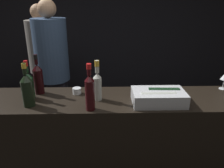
% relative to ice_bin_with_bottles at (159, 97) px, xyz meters
% --- Properties ---
extents(wall_back_chalkboard, '(6.40, 0.06, 2.80)m').
position_rel_ice_bin_with_bottles_xyz_m(wall_back_chalkboard, '(-0.37, 2.63, 0.37)').
color(wall_back_chalkboard, black).
rests_on(wall_back_chalkboard, ground_plane).
extents(bar_counter, '(2.46, 0.53, 0.97)m').
position_rel_ice_bin_with_bottles_xyz_m(bar_counter, '(-0.37, 0.10, -0.54)').
color(bar_counter, black).
rests_on(bar_counter, ground_plane).
extents(ice_bin_with_bottles, '(0.42, 0.26, 0.11)m').
position_rel_ice_bin_with_bottles_xyz_m(ice_bin_with_bottles, '(0.00, 0.00, 0.00)').
color(ice_bin_with_bottles, '#B7BABF').
rests_on(ice_bin_with_bottles, bar_counter).
extents(candle_votive, '(0.08, 0.08, 0.05)m').
position_rel_ice_bin_with_bottles_xyz_m(candle_votive, '(-0.68, 0.21, -0.03)').
color(candle_votive, silver).
rests_on(candle_votive, bar_counter).
extents(champagne_bottle, '(0.09, 0.09, 0.34)m').
position_rel_ice_bin_with_bottles_xyz_m(champagne_bottle, '(-1.03, -0.02, 0.08)').
color(champagne_bottle, black).
rests_on(champagne_bottle, bar_counter).
extents(red_wine_bottle_black_foil, '(0.08, 0.08, 0.35)m').
position_rel_ice_bin_with_bottles_xyz_m(red_wine_bottle_black_foil, '(-1.02, 0.23, 0.09)').
color(red_wine_bottle_black_foil, black).
rests_on(red_wine_bottle_black_foil, bar_counter).
extents(red_wine_bottle_burgundy, '(0.08, 0.08, 0.33)m').
position_rel_ice_bin_with_bottles_xyz_m(red_wine_bottle_burgundy, '(-1.07, 0.12, 0.07)').
color(red_wine_bottle_burgundy, '#143319').
rests_on(red_wine_bottle_burgundy, bar_counter).
extents(red_wine_bottle_tall, '(0.07, 0.07, 0.36)m').
position_rel_ice_bin_with_bottles_xyz_m(red_wine_bottle_tall, '(-0.54, -0.10, 0.10)').
color(red_wine_bottle_tall, black).
rests_on(red_wine_bottle_tall, bar_counter).
extents(rose_wine_bottle, '(0.07, 0.07, 0.34)m').
position_rel_ice_bin_with_bottles_xyz_m(rose_wine_bottle, '(-0.49, 0.08, 0.08)').
color(rose_wine_bottle, '#B2B7AD').
rests_on(rose_wine_bottle, bar_counter).
extents(person_in_hoodie, '(0.40, 0.40, 1.71)m').
position_rel_ice_bin_with_bottles_xyz_m(person_in_hoodie, '(-1.32, 1.49, -0.08)').
color(person_in_hoodie, black).
rests_on(person_in_hoodie, ground_plane).
extents(person_blond_tee, '(0.40, 0.40, 1.77)m').
position_rel_ice_bin_with_bottles_xyz_m(person_blond_tee, '(-1.09, 1.03, -0.05)').
color(person_blond_tee, black).
rests_on(person_blond_tee, ground_plane).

